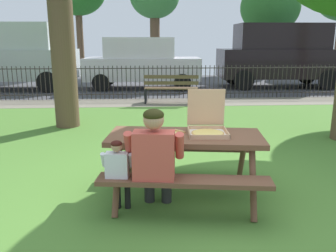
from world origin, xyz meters
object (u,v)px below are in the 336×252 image
Objects in this scene: picnic_table_foreground at (185,149)px; parked_car_center at (142,62)px; adult_at_table at (155,157)px; child_at_table at (119,170)px; pizza_box_open at (207,125)px; pizza_slice_on_table at (175,132)px; parked_car_left at (11,55)px; parked_car_right at (280,54)px; far_tree_midright at (270,8)px; park_bench_center at (171,89)px.

picnic_table_foreground is 9.87m from parked_car_center.
child_at_table is at bearing 176.62° from adult_at_table.
child_at_table is at bearing -150.04° from picnic_table_foreground.
pizza_box_open is 1.19m from child_at_table.
pizza_slice_on_table is at bearing 64.59° from adult_at_table.
parked_car_left is at bearing 116.33° from adult_at_table.
parked_car_center is (-0.46, 9.76, 0.23)m from pizza_slice_on_table.
parked_car_right reaches higher than picnic_table_foreground.
far_tree_midright is (6.65, 15.84, 2.87)m from adult_at_table.
far_tree_midright is (7.04, 15.82, 3.01)m from child_at_table.
pizza_box_open is 1.96× the size of pizza_slice_on_table.
far_tree_midright reaches higher than parked_car_center.
far_tree_midright is (6.85, 5.54, 2.52)m from parked_car_center.
far_tree_midright is at bearing 56.30° from park_bench_center.
picnic_table_foreground is 1.21× the size of park_bench_center.
far_tree_midright reaches higher than pizza_box_open.
picnic_table_foreground is 0.23m from pizza_slice_on_table.
adult_at_table is at bearing -116.90° from parked_car_right.
park_bench_center is at bearing 81.18° from child_at_table.
parked_car_left is 0.97× the size of far_tree_midright.
adult_at_table reaches higher than park_bench_center.
adult_at_table is 11.51m from parked_car_left.
pizza_slice_on_table is 0.05× the size of parked_car_right.
park_bench_center reaches higher than picnic_table_foreground.
parked_car_center is 5.43m from parked_car_right.
pizza_slice_on_table is at bearing -87.31° from parked_car_center.
pizza_slice_on_table is 16.81m from far_tree_midright.
child_at_table is 0.18× the size of parked_car_left.
parked_car_left reaches higher than picnic_table_foreground.
picnic_table_foreground is 0.41× the size of parked_car_right.
parked_car_center is at bearing 0.02° from parked_car_left.
pizza_slice_on_table is (-0.11, 0.09, 0.18)m from picnic_table_foreground.
far_tree_midright is at bearing 25.26° from parked_car_left.
park_bench_center is 0.34× the size of parked_car_left.
picnic_table_foreground is 16.88m from far_tree_midright.
pizza_box_open is at bearing -85.10° from parked_car_center.
parked_car_right is (4.85, 9.84, 0.71)m from picnic_table_foreground.
pizza_box_open is 0.11× the size of parked_car_right.
pizza_box_open reaches higher than park_bench_center.
parked_car_left is 1.07× the size of parked_car_center.
picnic_table_foreground is 2.30× the size of child_at_table.
parked_car_left is at bearing 119.06° from picnic_table_foreground.
park_bench_center is at bearing -30.51° from parked_car_left.
child_at_table is (-0.75, -0.43, -0.08)m from picnic_table_foreground.
parked_car_right is (5.61, 10.28, 0.79)m from child_at_table.
far_tree_midright is at bearing 67.22° from adult_at_table.
child_at_table is 0.18× the size of parked_car_right.
park_bench_center is at bearing 89.60° from pizza_box_open.
parked_car_center is at bearing 94.90° from pizza_box_open.
parked_car_left reaches higher than pizza_box_open.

